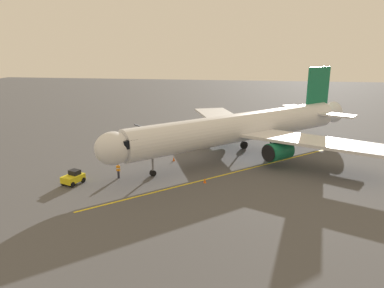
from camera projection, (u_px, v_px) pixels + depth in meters
ground_plane at (249, 159)px, 48.97m from camera, size 220.00×220.00×0.00m
apron_lead_in_line at (239, 171)px, 44.16m from camera, size 29.55×27.31×0.01m
airplane at (243, 128)px, 48.98m from camera, size 33.40×32.71×11.50m
ground_crew_marshaller at (118, 171)px, 41.62m from camera, size 0.43×0.30×1.71m
tug_near_nose at (73, 178)px, 39.99m from camera, size 2.21×2.68×1.50m
belt_loader_portside at (154, 132)px, 60.38m from camera, size 4.68×2.88×2.32m
safety_cone_nose_left at (174, 159)px, 47.93m from camera, size 0.32×0.32×0.55m
safety_cone_nose_right at (125, 159)px, 48.07m from camera, size 0.32×0.32×0.55m
safety_cone_wing_port at (205, 180)px, 40.34m from camera, size 0.32×0.32×0.55m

